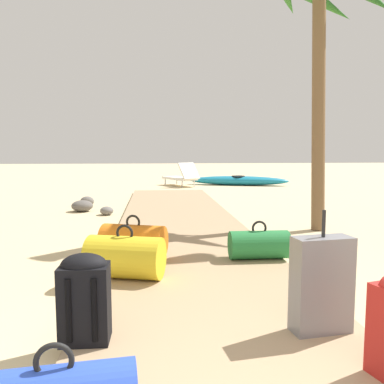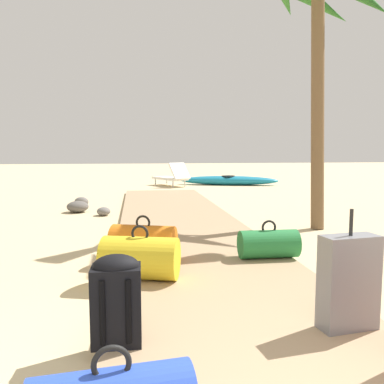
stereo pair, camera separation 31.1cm
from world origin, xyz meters
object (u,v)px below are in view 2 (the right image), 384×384
Objects in this scene: backpack_black at (116,297)px; lounge_chair at (172,177)px; duffel_bag_green at (269,244)px; palm_tree_far_right at (327,5)px; suitcase_grey at (349,282)px; duffel_bag_orange at (143,242)px; duffel_bag_yellow at (140,258)px; kayak at (228,180)px.

lounge_chair reaches higher than backpack_black.
palm_tree_far_right is at bearing 51.41° from duffel_bag_green.
backpack_black is at bearing 179.85° from suitcase_grey.
suitcase_grey is at bearing -89.31° from lounge_chair.
lounge_chair is at bearing 82.80° from duffel_bag_orange.
duffel_bag_yellow is at bearing -96.96° from lounge_chair.
duffel_bag_green is at bearing 88.29° from suitcase_grey.
duffel_bag_orange is 0.68m from duffel_bag_yellow.
duffel_bag_green is at bearing 48.14° from backpack_black.
duffel_bag_green reaches higher than kayak.
duffel_bag_yellow reaches higher than duffel_bag_orange.
suitcase_grey is (1.35, -1.23, 0.12)m from duffel_bag_yellow.
kayak is at bearing 72.39° from duffel_bag_yellow.
backpack_black is 0.72× the size of duffel_bag_yellow.
duffel_bag_orange is 1.37m from duffel_bag_green.
backpack_black is 1.24m from duffel_bag_yellow.
suitcase_grey reaches higher than duffel_bag_yellow.
duffel_bag_green is 9.45m from lounge_chair.
duffel_bag_orange is at bearing 86.48° from duffel_bag_yellow.
duffel_bag_yellow is at bearing 137.67° from suitcase_grey.
duffel_bag_green is (1.56, 1.74, -0.14)m from backpack_black.
duffel_bag_orange is 0.22× the size of kayak.
duffel_bag_orange is 0.48× the size of lounge_chair.
backpack_black is 11.28m from lounge_chair.
suitcase_grey is (1.51, -0.00, 0.02)m from backpack_black.
duffel_bag_yellow is at bearing -93.52° from duffel_bag_orange.
duffel_bag_yellow is 1.83m from suitcase_grey.
duffel_bag_orange is at bearing 173.28° from duffel_bag_green.
duffel_bag_orange is 0.96× the size of suitcase_grey.
palm_tree_far_right is 8.40m from kayak.
lounge_chair reaches higher than kayak.
palm_tree_far_right is (3.08, 3.65, 3.09)m from backpack_black.
suitcase_grey is 0.19× the size of palm_tree_far_right.
duffel_bag_green is 0.40× the size of lounge_chair.
backpack_black reaches higher than duffel_bag_green.
palm_tree_far_right is at bearing 66.71° from suitcase_grey.
kayak is (3.18, 9.46, -0.10)m from duffel_bag_orange.
duffel_bag_green is at bearing -128.59° from palm_tree_far_right.
backpack_black is 0.13× the size of palm_tree_far_right.
lounge_chair is (1.37, 11.19, -0.04)m from backpack_black.
duffel_bag_orange is at bearing -108.56° from kayak.
lounge_chair is (1.17, 9.29, 0.06)m from duffel_bag_orange.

